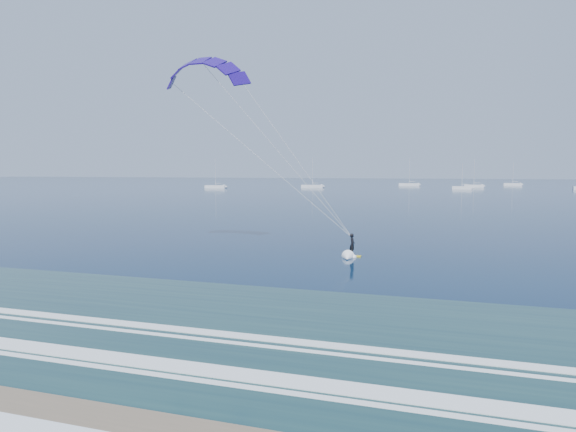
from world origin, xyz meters
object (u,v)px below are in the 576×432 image
(sailboat_4, at_px, (513,184))
(sailboat_1, at_px, (313,186))
(sailboat_2, at_px, (409,184))
(sailboat_0, at_px, (216,187))
(sailboat_3, at_px, (462,188))
(sailboat_7, at_px, (474,186))
(kitesurfer_rig, at_px, (273,146))

(sailboat_4, bearing_deg, sailboat_1, -145.26)
(sailboat_2, bearing_deg, sailboat_1, -132.43)
(sailboat_0, bearing_deg, sailboat_1, 25.41)
(sailboat_2, height_order, sailboat_3, sailboat_2)
(sailboat_2, height_order, sailboat_4, sailboat_2)
(sailboat_7, bearing_deg, kitesurfer_rig, -96.96)
(sailboat_2, relative_size, sailboat_3, 1.27)
(kitesurfer_rig, bearing_deg, sailboat_7, 83.04)
(sailboat_3, bearing_deg, sailboat_7, 77.89)
(sailboat_1, distance_m, sailboat_7, 69.20)
(sailboat_2, bearing_deg, sailboat_0, -141.87)
(kitesurfer_rig, relative_size, sailboat_0, 1.53)
(kitesurfer_rig, distance_m, sailboat_4, 229.55)
(sailboat_4, bearing_deg, sailboat_2, -159.14)
(sailboat_1, distance_m, sailboat_4, 101.77)
(sailboat_4, distance_m, sailboat_7, 38.75)
(kitesurfer_rig, bearing_deg, sailboat_0, 117.46)
(sailboat_1, xyz_separation_m, sailboat_7, (64.88, 24.08, 0.01))
(sailboat_1, bearing_deg, kitesurfer_rig, -76.09)
(sailboat_1, xyz_separation_m, sailboat_3, (59.64, -0.33, -0.02))
(sailboat_3, height_order, sailboat_4, sailboat_4)
(sailboat_3, distance_m, sailboat_7, 24.96)
(sailboat_1, bearing_deg, sailboat_3, -0.31)
(kitesurfer_rig, xyz_separation_m, sailboat_0, (-78.01, 150.14, -8.80))
(kitesurfer_rig, xyz_separation_m, sailboat_7, (23.40, 191.57, -8.79))
(sailboat_1, height_order, sailboat_2, sailboat_2)
(sailboat_1, bearing_deg, sailboat_7, 20.36)
(sailboat_0, xyz_separation_m, sailboat_3, (96.17, 17.03, -0.01))
(sailboat_2, distance_m, sailboat_4, 50.28)
(sailboat_0, distance_m, sailboat_1, 40.44)
(sailboat_0, distance_m, sailboat_4, 141.82)
(sailboat_0, relative_size, sailboat_4, 1.09)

